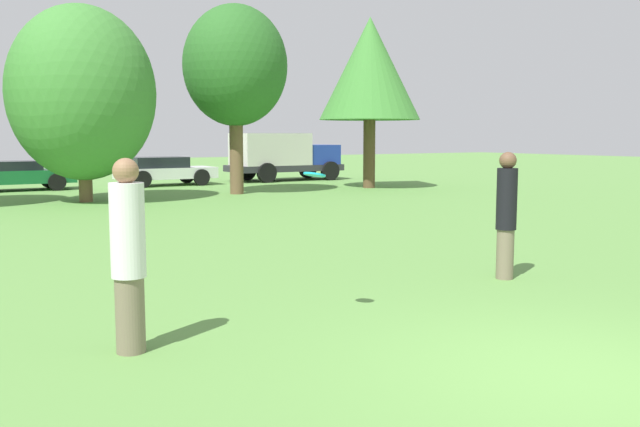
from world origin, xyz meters
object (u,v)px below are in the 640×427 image
(tree_2, at_px, (82,93))
(tree_4, at_px, (370,69))
(person_catcher, at_px, (506,213))
(frisbee, at_px, (315,175))
(person_thrower, at_px, (128,254))
(parked_car_white, at_px, (164,170))
(tree_3, at_px, (235,67))
(delivery_truck_blue, at_px, (282,155))
(parked_car_green, at_px, (17,174))

(tree_2, height_order, tree_4, tree_4)
(person_catcher, height_order, frisbee, person_catcher)
(person_thrower, relative_size, frisbee, 7.60)
(parked_car_white, bearing_deg, person_thrower, -109.36)
(tree_4, bearing_deg, person_thrower, -132.67)
(tree_2, bearing_deg, person_thrower, -102.24)
(frisbee, height_order, tree_2, tree_2)
(person_catcher, relative_size, tree_3, 0.28)
(tree_2, xyz_separation_m, tree_3, (5.51, 0.17, 1.15))
(tree_4, distance_m, parked_car_white, 9.85)
(person_catcher, bearing_deg, tree_3, -105.91)
(parked_car_white, height_order, delivery_truck_blue, delivery_truck_blue)
(person_thrower, bearing_deg, frisbee, -6.65)
(person_catcher, bearing_deg, frisbee, 3.73)
(tree_2, height_order, parked_car_white, tree_2)
(frisbee, xyz_separation_m, parked_car_green, (0.27, 22.61, -1.09))
(tree_2, distance_m, tree_4, 11.53)
(person_thrower, xyz_separation_m, tree_2, (3.54, 16.31, 2.51))
(person_thrower, relative_size, delivery_truck_blue, 0.35)
(person_catcher, height_order, parked_car_white, person_catcher)
(tree_4, xyz_separation_m, parked_car_green, (-12.59, 6.27, -4.20))
(person_catcher, xyz_separation_m, frisbee, (-3.75, -0.55, 0.72))
(person_thrower, relative_size, tree_2, 0.31)
(frisbee, height_order, tree_3, tree_3)
(person_catcher, xyz_separation_m, parked_car_green, (-3.47, 22.05, -0.36))
(frisbee, bearing_deg, tree_2, 85.08)
(person_catcher, distance_m, delivery_truck_blue, 23.38)
(tree_2, bearing_deg, tree_3, 1.74)
(frisbee, xyz_separation_m, parked_car_white, (6.12, 22.17, -1.05))
(frisbee, bearing_deg, delivery_truck_blue, 61.55)
(person_thrower, bearing_deg, delivery_truck_blue, 52.75)
(person_catcher, distance_m, parked_car_white, 21.75)
(parked_car_green, bearing_deg, person_thrower, -94.98)
(person_catcher, xyz_separation_m, tree_2, (-2.34, 15.83, 2.51))
(frisbee, bearing_deg, parked_car_white, 74.58)
(frisbee, height_order, parked_car_green, frisbee)
(tree_2, height_order, delivery_truck_blue, tree_2)
(tree_3, bearing_deg, delivery_truck_blue, 48.26)
(tree_4, bearing_deg, tree_2, 179.75)
(tree_3, bearing_deg, frisbee, -112.71)
(person_thrower, bearing_deg, parked_car_green, 79.24)
(person_catcher, distance_m, tree_2, 16.20)
(tree_2, relative_size, delivery_truck_blue, 1.14)
(parked_car_green, bearing_deg, tree_2, -78.53)
(person_thrower, xyz_separation_m, delivery_truck_blue, (14.25, 22.31, 0.24))
(tree_4, bearing_deg, parked_car_green, 153.51)
(tree_2, bearing_deg, tree_4, -0.25)
(parked_car_green, height_order, delivery_truck_blue, delivery_truck_blue)
(parked_car_green, height_order, parked_car_white, parked_car_white)
(person_catcher, relative_size, delivery_truck_blue, 0.35)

